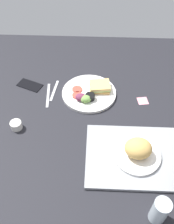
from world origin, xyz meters
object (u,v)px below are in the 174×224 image
espresso_cup (16,125)px  cell_phone (30,85)px  knife (48,95)px  plate_with_salad (90,93)px  drinking_glass (160,211)px  fork (54,90)px  sticky_note (143,101)px  bread_plate_near (138,151)px  serving_tray (136,156)px

espresso_cup → cell_phone: (-0.17, -31.58, -1.60)cm
knife → cell_phone: bearing=-128.4°
plate_with_salad → drinking_glass: drinking_glass is taller
cell_phone → fork: bearing=-171.8°
sticky_note → cell_phone: bearing=-8.7°
plate_with_salad → knife: (23.65, 1.59, -1.39)cm
bread_plate_near → cell_phone: (57.75, -46.05, -4.82)cm
espresso_cup → sticky_note: 68.47cm
espresso_cup → bread_plate_near: bearing=166.0°
espresso_cup → serving_tray: bearing=165.9°
plate_with_salad → cell_phone: size_ratio=2.11×
fork → cell_phone: size_ratio=1.18×
knife → sticky_note: 52.88cm
cell_phone → bread_plate_near: bearing=164.0°
bread_plate_near → espresso_cup: bread_plate_near is taller
serving_tray → sticky_note: 36.84cm
serving_tray → bread_plate_near: (-0.17, -0.00, 4.42)cm
cell_phone → knife: bearing=169.3°
serving_tray → fork: 60.01cm
drinking_glass → espresso_cup: 75.35cm
plate_with_salad → fork: bearing=-6.6°
espresso_cup → fork: size_ratio=0.33×
serving_tray → plate_with_salad: (22.00, -39.82, 0.84)cm
serving_tray → drinking_glass: 27.47cm
bread_plate_near → cell_phone: bread_plate_near is taller
serving_tray → espresso_cup: bearing=-14.1°
fork → bread_plate_near: bearing=52.1°
serving_tray → drinking_glass: bearing=101.7°
serving_tray → cell_phone: serving_tray is taller
espresso_cup → fork: espresso_cup is taller
plate_with_salad → drinking_glass: size_ratio=2.37×
knife → serving_tray: bearing=45.0°
bread_plate_near → drinking_glass: bearing=101.3°
bread_plate_near → plate_with_salad: (22.17, -39.81, -3.59)cm
drinking_glass → fork: bearing=-55.0°
drinking_glass → fork: size_ratio=0.75×
serving_tray → sticky_note: bearing=-101.3°
bread_plate_near → knife: bearing=-39.8°
drinking_glass → espresso_cup: bearing=-32.9°
fork → sticky_note: 50.21cm
bread_plate_near → drinking_glass: drinking_glass is taller
serving_tray → cell_phone: (57.57, -46.06, -0.40)cm
bread_plate_near → cell_phone: bearing=-38.6°
plate_with_salad → drinking_glass: (-27.43, 66.16, 4.77)cm
bread_plate_near → plate_with_salad: bearing=-60.9°
fork → cell_phone: cell_phone is taller
bread_plate_near → drinking_glass: (-5.26, 26.34, 1.18)cm
drinking_glass → espresso_cup: drinking_glass is taller
plate_with_salad → serving_tray: bearing=118.9°
fork → cell_phone: bearing=-97.7°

